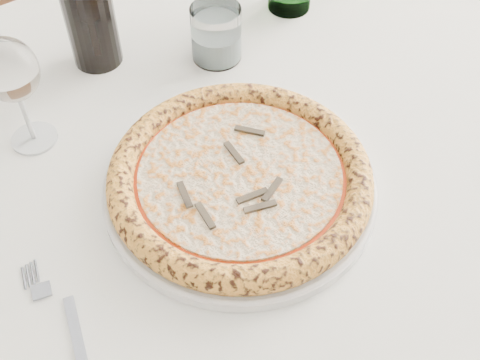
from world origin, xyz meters
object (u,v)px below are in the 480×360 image
(plate, at_px, (240,186))
(wine_glass, at_px, (10,73))
(dining_table, at_px, (197,183))
(tumbler, at_px, (216,37))
(pizza, at_px, (240,177))

(plate, relative_size, wine_glass, 2.11)
(plate, bearing_deg, dining_table, 90.00)
(dining_table, bearing_deg, plate, -90.00)
(dining_table, xyz_separation_m, wine_glass, (-0.16, 0.15, 0.20))
(wine_glass, height_order, tumbler, wine_glass)
(pizza, distance_m, wine_glass, 0.31)
(dining_table, relative_size, plate, 4.75)
(pizza, bearing_deg, tumbler, 58.71)
(dining_table, bearing_deg, wine_glass, 138.15)
(plate, distance_m, tumbler, 0.27)
(tumbler, bearing_deg, plate, -121.29)
(wine_glass, xyz_separation_m, tumbler, (0.30, -0.01, -0.08))
(plate, relative_size, pizza, 1.05)
(dining_table, height_order, wine_glass, wine_glass)
(pizza, bearing_deg, wine_glass, 123.48)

